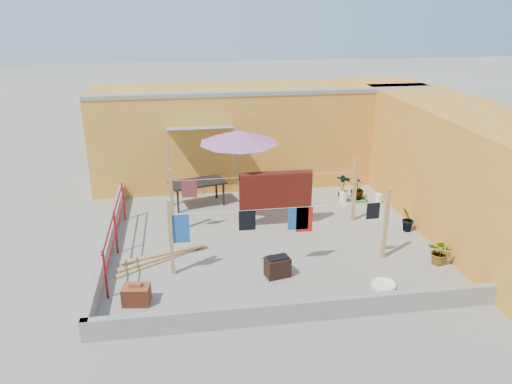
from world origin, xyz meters
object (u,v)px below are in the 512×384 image
at_px(patio_umbrella, 239,137).
at_px(water_jug_a, 378,199).
at_px(brick_stack, 136,295).
at_px(green_hose, 360,200).
at_px(outdoor_table, 197,184).
at_px(brazier, 278,267).
at_px(water_jug_b, 343,197).
at_px(plant_back_a, 280,182).
at_px(white_basin, 383,285).

distance_m(patio_umbrella, water_jug_a, 4.85).
bearing_deg(brick_stack, green_hose, 35.72).
relative_size(brick_stack, green_hose, 1.26).
distance_m(outdoor_table, brazier, 4.74).
height_order(patio_umbrella, water_jug_b, patio_umbrella).
bearing_deg(water_jug_a, outdoor_table, 172.85).
distance_m(patio_umbrella, water_jug_b, 3.98).
height_order(patio_umbrella, brick_stack, patio_umbrella).
height_order(water_jug_a, plant_back_a, plant_back_a).
xyz_separation_m(brick_stack, plant_back_a, (4.11, 5.69, 0.18)).
height_order(outdoor_table, brazier, outdoor_table).
xyz_separation_m(brazier, white_basin, (2.19, -0.81, -0.19)).
bearing_deg(water_jug_a, water_jug_b, 166.28).
relative_size(patio_umbrella, outdoor_table, 1.48).
xyz_separation_m(water_jug_a, plant_back_a, (-2.83, 1.31, 0.24)).
bearing_deg(outdoor_table, patio_umbrella, -42.02).
distance_m(patio_umbrella, brazier, 4.03).
relative_size(water_jug_a, water_jug_b, 0.90).
relative_size(white_basin, water_jug_b, 1.47).
height_order(patio_umbrella, water_jug_a, patio_umbrella).
height_order(outdoor_table, water_jug_b, outdoor_table).
bearing_deg(white_basin, patio_umbrella, 121.87).
bearing_deg(green_hose, brazier, -130.25).
xyz_separation_m(outdoor_table, water_jug_b, (4.42, -0.43, -0.52)).
height_order(outdoor_table, white_basin, outdoor_table).
xyz_separation_m(patio_umbrella, water_jug_b, (3.27, 0.60, -2.18)).
distance_m(brazier, green_hose, 5.27).
relative_size(patio_umbrella, plant_back_a, 3.38).
relative_size(brick_stack, brazier, 0.98).
bearing_deg(green_hose, plant_back_a, 156.14).
height_order(white_basin, water_jug_a, water_jug_a).
xyz_separation_m(patio_umbrella, outdoor_table, (-1.15, 1.03, -1.66)).
distance_m(white_basin, plant_back_a, 5.99).
bearing_deg(outdoor_table, water_jug_a, -7.15).
xyz_separation_m(white_basin, green_hose, (1.22, 4.83, -0.02)).
height_order(outdoor_table, water_jug_a, outdoor_table).
distance_m(brazier, water_jug_b, 4.92).
distance_m(outdoor_table, water_jug_b, 4.47).
bearing_deg(green_hose, patio_umbrella, -170.93).
xyz_separation_m(white_basin, plant_back_a, (-1.14, 5.87, 0.34)).
bearing_deg(patio_umbrella, plant_back_a, 48.10).
bearing_deg(white_basin, water_jug_a, 69.70).
relative_size(outdoor_table, water_jug_b, 4.79).
relative_size(white_basin, green_hose, 1.15).
relative_size(outdoor_table, white_basin, 3.26).
xyz_separation_m(water_jug_b, plant_back_a, (-1.79, 1.05, 0.22)).
xyz_separation_m(outdoor_table, plant_back_a, (2.63, 0.62, -0.29)).
bearing_deg(water_jug_b, patio_umbrella, -169.57).
height_order(brick_stack, plant_back_a, plant_back_a).
bearing_deg(white_basin, brazier, 159.76).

